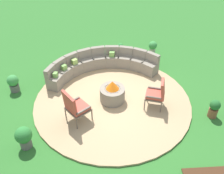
{
  "coord_description": "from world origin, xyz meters",
  "views": [
    {
      "loc": [
        -0.41,
        -6.35,
        5.49
      ],
      "look_at": [
        0.0,
        0.2,
        0.45
      ],
      "focal_mm": 40.35,
      "sensor_mm": 36.0,
      "label": 1
    }
  ],
  "objects_px": {
    "lounge_chair_front_left": "(75,106)",
    "lounge_chair_front_right": "(157,93)",
    "fire_pit": "(112,93)",
    "potted_plant_0": "(153,47)",
    "potted_plant_1": "(24,137)",
    "potted_plant_4": "(214,108)",
    "potted_plant_3": "(13,83)",
    "potted_plant_2": "(120,49)",
    "curved_stone_bench": "(101,65)"
  },
  "relations": [
    {
      "from": "potted_plant_0",
      "to": "potted_plant_1",
      "type": "bearing_deg",
      "value": -132.9
    },
    {
      "from": "lounge_chair_front_left",
      "to": "potted_plant_0",
      "type": "relative_size",
      "value": 1.82
    },
    {
      "from": "lounge_chair_front_left",
      "to": "potted_plant_3",
      "type": "xyz_separation_m",
      "value": [
        -2.23,
        1.67,
        -0.28
      ]
    },
    {
      "from": "lounge_chair_front_right",
      "to": "potted_plant_0",
      "type": "relative_size",
      "value": 1.63
    },
    {
      "from": "potted_plant_1",
      "to": "potted_plant_4",
      "type": "relative_size",
      "value": 1.09
    },
    {
      "from": "fire_pit",
      "to": "potted_plant_2",
      "type": "distance_m",
      "value": 3.12
    },
    {
      "from": "fire_pit",
      "to": "lounge_chair_front_right",
      "type": "xyz_separation_m",
      "value": [
        1.37,
        -0.39,
        0.24
      ]
    },
    {
      "from": "lounge_chair_front_left",
      "to": "potted_plant_4",
      "type": "height_order",
      "value": "lounge_chair_front_left"
    },
    {
      "from": "potted_plant_1",
      "to": "potted_plant_3",
      "type": "xyz_separation_m",
      "value": [
        -0.9,
        2.53,
        -0.03
      ]
    },
    {
      "from": "lounge_chair_front_left",
      "to": "potted_plant_4",
      "type": "distance_m",
      "value": 4.19
    },
    {
      "from": "curved_stone_bench",
      "to": "potted_plant_3",
      "type": "bearing_deg",
      "value": -163.25
    },
    {
      "from": "potted_plant_0",
      "to": "potted_plant_3",
      "type": "relative_size",
      "value": 0.99
    },
    {
      "from": "curved_stone_bench",
      "to": "potted_plant_0",
      "type": "distance_m",
      "value": 2.57
    },
    {
      "from": "lounge_chair_front_left",
      "to": "potted_plant_2",
      "type": "xyz_separation_m",
      "value": [
        1.67,
        3.95,
        -0.35
      ]
    },
    {
      "from": "potted_plant_1",
      "to": "potted_plant_2",
      "type": "height_order",
      "value": "potted_plant_1"
    },
    {
      "from": "lounge_chair_front_left",
      "to": "lounge_chair_front_right",
      "type": "distance_m",
      "value": 2.56
    },
    {
      "from": "fire_pit",
      "to": "potted_plant_2",
      "type": "height_order",
      "value": "fire_pit"
    },
    {
      "from": "lounge_chair_front_left",
      "to": "potted_plant_2",
      "type": "relative_size",
      "value": 2.18
    },
    {
      "from": "potted_plant_0",
      "to": "potted_plant_2",
      "type": "bearing_deg",
      "value": 175.63
    },
    {
      "from": "lounge_chair_front_left",
      "to": "lounge_chair_front_right",
      "type": "relative_size",
      "value": 1.12
    },
    {
      "from": "curved_stone_bench",
      "to": "potted_plant_1",
      "type": "bearing_deg",
      "value": -121.76
    },
    {
      "from": "lounge_chair_front_left",
      "to": "potted_plant_3",
      "type": "bearing_deg",
      "value": -164.97
    },
    {
      "from": "potted_plant_0",
      "to": "lounge_chair_front_right",
      "type": "bearing_deg",
      "value": -98.94
    },
    {
      "from": "curved_stone_bench",
      "to": "potted_plant_4",
      "type": "xyz_separation_m",
      "value": [
        3.38,
        -2.61,
        -0.04
      ]
    },
    {
      "from": "potted_plant_3",
      "to": "lounge_chair_front_left",
      "type": "bearing_deg",
      "value": -36.94
    },
    {
      "from": "lounge_chair_front_right",
      "to": "potted_plant_1",
      "type": "relative_size",
      "value": 1.49
    },
    {
      "from": "potted_plant_0",
      "to": "potted_plant_1",
      "type": "height_order",
      "value": "potted_plant_1"
    },
    {
      "from": "potted_plant_1",
      "to": "lounge_chair_front_right",
      "type": "bearing_deg",
      "value": 19.21
    },
    {
      "from": "potted_plant_2",
      "to": "potted_plant_3",
      "type": "bearing_deg",
      "value": -149.73
    },
    {
      "from": "potted_plant_0",
      "to": "potted_plant_4",
      "type": "relative_size",
      "value": 1.0
    },
    {
      "from": "potted_plant_1",
      "to": "potted_plant_4",
      "type": "xyz_separation_m",
      "value": [
        5.51,
        0.83,
        -0.05
      ]
    },
    {
      "from": "fire_pit",
      "to": "curved_stone_bench",
      "type": "relative_size",
      "value": 0.2
    },
    {
      "from": "lounge_chair_front_right",
      "to": "potted_plant_4",
      "type": "relative_size",
      "value": 1.63
    },
    {
      "from": "curved_stone_bench",
      "to": "potted_plant_2",
      "type": "xyz_separation_m",
      "value": [
        0.87,
        1.36,
        -0.1
      ]
    },
    {
      "from": "curved_stone_bench",
      "to": "potted_plant_2",
      "type": "bearing_deg",
      "value": 57.5
    },
    {
      "from": "potted_plant_0",
      "to": "potted_plant_1",
      "type": "distance_m",
      "value": 6.41
    },
    {
      "from": "lounge_chair_front_right",
      "to": "potted_plant_3",
      "type": "distance_m",
      "value": 4.89
    },
    {
      "from": "potted_plant_3",
      "to": "lounge_chair_front_right",
      "type": "bearing_deg",
      "value": -14.1
    },
    {
      "from": "fire_pit",
      "to": "lounge_chair_front_left",
      "type": "bearing_deg",
      "value": -142.48
    },
    {
      "from": "fire_pit",
      "to": "curved_stone_bench",
      "type": "bearing_deg",
      "value": 101.18
    },
    {
      "from": "potted_plant_0",
      "to": "potted_plant_4",
      "type": "height_order",
      "value": "same"
    },
    {
      "from": "lounge_chair_front_right",
      "to": "potted_plant_1",
      "type": "height_order",
      "value": "lounge_chair_front_right"
    },
    {
      "from": "fire_pit",
      "to": "potted_plant_0",
      "type": "distance_m",
      "value": 3.52
    },
    {
      "from": "potted_plant_2",
      "to": "lounge_chair_front_left",
      "type": "bearing_deg",
      "value": -112.95
    },
    {
      "from": "lounge_chair_front_left",
      "to": "potted_plant_0",
      "type": "xyz_separation_m",
      "value": [
        3.04,
        3.84,
        -0.26
      ]
    },
    {
      "from": "lounge_chair_front_right",
      "to": "potted_plant_3",
      "type": "relative_size",
      "value": 1.61
    },
    {
      "from": "lounge_chair_front_left",
      "to": "potted_plant_0",
      "type": "distance_m",
      "value": 4.91
    },
    {
      "from": "fire_pit",
      "to": "potted_plant_1",
      "type": "height_order",
      "value": "fire_pit"
    },
    {
      "from": "fire_pit",
      "to": "potted_plant_3",
      "type": "height_order",
      "value": "fire_pit"
    },
    {
      "from": "potted_plant_2",
      "to": "potted_plant_4",
      "type": "bearing_deg",
      "value": -57.7
    }
  ]
}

